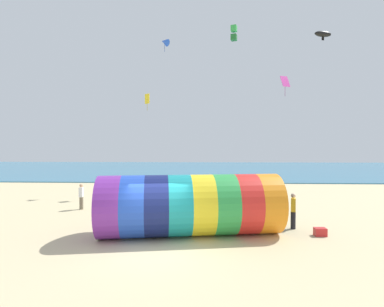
{
  "coord_description": "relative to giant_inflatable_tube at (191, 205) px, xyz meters",
  "views": [
    {
      "loc": [
        1.9,
        -11.42,
        4.1
      ],
      "look_at": [
        1.28,
        4.19,
        3.69
      ],
      "focal_mm": 28.0,
      "sensor_mm": 36.0,
      "label": 1
    }
  ],
  "objects": [
    {
      "name": "ground_plane",
      "position": [
        -1.3,
        -2.2,
        -1.39
      ],
      "size": [
        120.0,
        120.0,
        0.0
      ],
      "primitive_type": "plane",
      "color": "#CCBA8C"
    },
    {
      "name": "kite_blue_delta",
      "position": [
        -3.08,
        14.39,
        12.4
      ],
      "size": [
        1.1,
        1.01,
        1.37
      ],
      "color": "blue"
    },
    {
      "name": "giant_inflatable_tube",
      "position": [
        0.0,
        0.0,
        0.0
      ],
      "size": [
        8.56,
        4.01,
        2.77
      ],
      "color": "purple",
      "rests_on": "ground"
    },
    {
      "name": "kite_green_box",
      "position": [
        3.32,
        14.1,
        13.01
      ],
      "size": [
        0.64,
        0.64,
        1.44
      ],
      "color": "green"
    },
    {
      "name": "cooler_box",
      "position": [
        5.89,
        0.1,
        -1.21
      ],
      "size": [
        0.52,
        0.37,
        0.36
      ],
      "primitive_type": "cube",
      "rotation": [
        0.0,
        0.0,
        0.01
      ],
      "color": "red",
      "rests_on": "ground"
    },
    {
      "name": "sea",
      "position": [
        -1.3,
        38.81,
        -1.34
      ],
      "size": [
        120.0,
        40.0,
        0.1
      ],
      "primitive_type": "cube",
      "color": "teal",
      "rests_on": "ground"
    },
    {
      "name": "kite_black_parafoil",
      "position": [
        7.65,
        4.61,
        9.35
      ],
      "size": [
        1.17,
        0.74,
        0.6
      ],
      "color": "black"
    },
    {
      "name": "kite_handler",
      "position": [
        5.0,
        1.22,
        -0.48
      ],
      "size": [
        0.31,
        0.41,
        1.76
      ],
      "color": "black",
      "rests_on": "ground"
    },
    {
      "name": "bystander_near_water",
      "position": [
        -7.29,
        5.25,
        -0.55
      ],
      "size": [
        0.25,
        0.38,
        1.64
      ],
      "color": "#726651",
      "rests_on": "ground"
    },
    {
      "name": "kite_yellow_diamond",
      "position": [
        -4.14,
        11.26,
        6.6
      ],
      "size": [
        0.46,
        0.38,
        1.38
      ],
      "color": "yellow"
    },
    {
      "name": "kite_magenta_diamond",
      "position": [
        7.93,
        13.89,
        8.51
      ],
      "size": [
        0.91,
        0.76,
        1.86
      ],
      "color": "#D1339E"
    }
  ]
}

